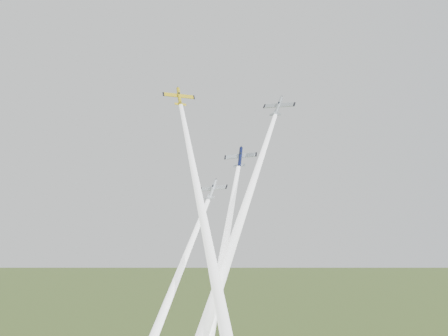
# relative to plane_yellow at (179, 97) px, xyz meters

# --- Properties ---
(plane_yellow) EXTENTS (9.51, 8.59, 7.42)m
(plane_yellow) POSITION_rel_plane_yellow_xyz_m (0.00, 0.00, 0.00)
(plane_yellow) COLOR yellow
(smoke_trail_yellow) EXTENTS (21.09, 46.75, 63.02)m
(smoke_trail_yellow) POSITION_rel_plane_yellow_xyz_m (9.68, -23.73, -33.25)
(smoke_trail_yellow) COLOR white
(plane_navy) EXTENTS (8.26, 6.90, 7.41)m
(plane_navy) POSITION_rel_plane_yellow_xyz_m (15.13, -2.60, -15.42)
(plane_navy) COLOR #0E143E
(smoke_trail_navy) EXTENTS (8.81, 41.01, 52.21)m
(smoke_trail_navy) POSITION_rel_plane_yellow_xyz_m (11.88, -23.81, -43.26)
(smoke_trail_navy) COLOR white
(plane_silver_right) EXTENTS (10.13, 8.64, 7.59)m
(plane_silver_right) POSITION_rel_plane_yellow_xyz_m (24.26, 1.94, -2.46)
(plane_silver_right) COLOR #A6AEB4
(smoke_trail_silver_right) EXTENTS (19.25, 41.61, 55.93)m
(smoke_trail_silver_right) POSITION_rel_plane_yellow_xyz_m (15.50, -19.21, -32.16)
(smoke_trail_silver_right) COLOR white
(plane_silver_low) EXTENTS (8.12, 7.57, 6.60)m
(plane_silver_low) POSITION_rel_plane_yellow_xyz_m (9.27, -9.03, -23.41)
(plane_silver_low) COLOR silver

